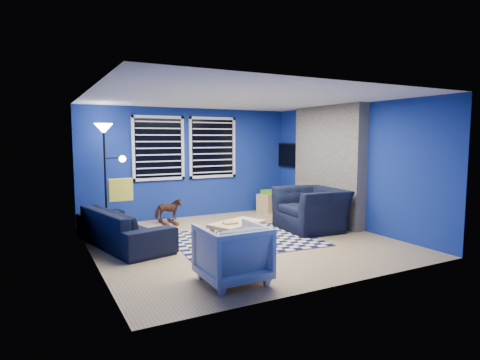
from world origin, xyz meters
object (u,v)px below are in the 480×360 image
(rocking_horse, at_px, (168,210))
(cabinet, at_px, (269,202))
(sofa, at_px, (123,227))
(armchair_big, at_px, (311,209))
(coffee_table, at_px, (237,229))
(armchair_bent, at_px, (232,253))
(floor_lamp, at_px, (105,143))
(tv, at_px, (291,155))

(rocking_horse, height_order, cabinet, cabinet)
(sofa, bearing_deg, armchair_big, -111.87)
(coffee_table, height_order, cabinet, cabinet)
(armchair_bent, bearing_deg, coffee_table, -119.97)
(coffee_table, relative_size, floor_lamp, 0.50)
(cabinet, height_order, floor_lamp, floor_lamp)
(coffee_table, xyz_separation_m, floor_lamp, (-1.65, 2.41, 1.41))
(tv, bearing_deg, coffee_table, -138.68)
(sofa, distance_m, coffee_table, 1.95)
(armchair_big, relative_size, cabinet, 1.99)
(armchair_big, bearing_deg, armchair_bent, -51.29)
(tv, height_order, coffee_table, tv)
(armchair_bent, bearing_deg, rocking_horse, -95.68)
(rocking_horse, relative_size, coffee_table, 0.53)
(tv, relative_size, floor_lamp, 0.48)
(rocking_horse, bearing_deg, floor_lamp, 101.34)
(armchair_bent, distance_m, rocking_horse, 3.74)
(armchair_bent, bearing_deg, tv, -133.38)
(coffee_table, bearing_deg, cabinet, 49.12)
(tv, xyz_separation_m, armchair_big, (-0.81, -1.89, -0.99))
(sofa, distance_m, rocking_horse, 1.77)
(sofa, xyz_separation_m, armchair_big, (3.55, -0.55, 0.10))
(tv, bearing_deg, floor_lamp, 179.94)
(coffee_table, bearing_deg, armchair_big, 14.97)
(floor_lamp, bearing_deg, rocking_horse, -2.21)
(cabinet, relative_size, floor_lamp, 0.30)
(armchair_bent, distance_m, cabinet, 4.92)
(tv, distance_m, cabinet, 1.28)
(sofa, relative_size, armchair_bent, 2.64)
(armchair_big, xyz_separation_m, cabinet, (0.29, 2.04, -0.17))
(rocking_horse, bearing_deg, armchair_big, -114.64)
(coffee_table, height_order, floor_lamp, floor_lamp)
(armchair_bent, bearing_deg, sofa, -70.92)
(coffee_table, bearing_deg, floor_lamp, 124.45)
(floor_lamp, bearing_deg, sofa, -88.91)
(rocking_horse, distance_m, cabinet, 2.64)
(cabinet, bearing_deg, armchair_bent, -147.74)
(armchair_bent, height_order, coffee_table, armchair_bent)
(armchair_big, relative_size, armchair_bent, 1.55)
(tv, bearing_deg, rocking_horse, -179.23)
(armchair_big, height_order, floor_lamp, floor_lamp)
(armchair_bent, xyz_separation_m, rocking_horse, (0.34, 3.72, -0.07))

